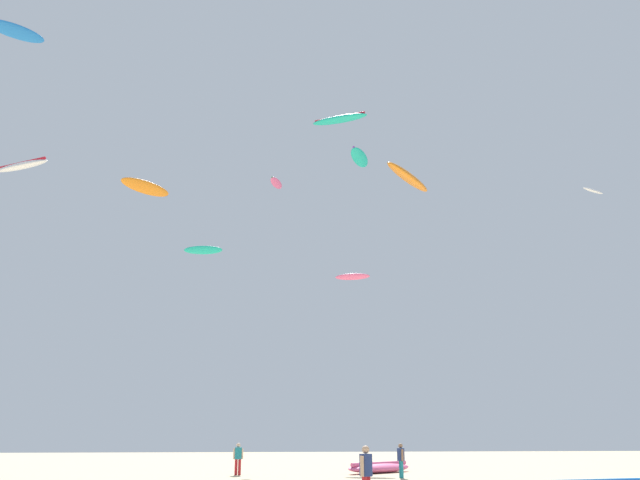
{
  "coord_description": "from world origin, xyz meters",
  "views": [
    {
      "loc": [
        -2.93,
        -15.29,
        2.23
      ],
      "look_at": [
        0.0,
        16.11,
        11.45
      ],
      "focal_mm": 36.72,
      "sensor_mm": 36.0,
      "label": 1
    }
  ],
  "objects_px": {
    "kite_aloft_8": "(352,277)",
    "person_midground": "(238,456)",
    "kite_aloft_9": "(203,250)",
    "person_left": "(401,458)",
    "kite_aloft_4": "(360,158)",
    "kite_aloft_3": "(340,119)",
    "kite_aloft_5": "(15,31)",
    "kite_aloft_7": "(22,166)",
    "kite_aloft_0": "(145,187)",
    "kite_aloft_6": "(408,177)",
    "person_foreground": "(366,471)",
    "kite_aloft_1": "(593,191)",
    "kite_aloft_2": "(276,183)",
    "kite_grounded_near": "(379,468)"
  },
  "relations": [
    {
      "from": "kite_aloft_2",
      "to": "kite_aloft_4",
      "type": "distance_m",
      "value": 10.8
    },
    {
      "from": "kite_aloft_5",
      "to": "kite_aloft_9",
      "type": "xyz_separation_m",
      "value": [
        12.02,
        1.35,
        -13.3
      ]
    },
    {
      "from": "kite_aloft_3",
      "to": "kite_aloft_7",
      "type": "distance_m",
      "value": 18.93
    },
    {
      "from": "person_midground",
      "to": "kite_aloft_4",
      "type": "height_order",
      "value": "kite_aloft_4"
    },
    {
      "from": "kite_aloft_6",
      "to": "kite_aloft_8",
      "type": "xyz_separation_m",
      "value": [
        -0.52,
        16.32,
        -1.34
      ]
    },
    {
      "from": "person_foreground",
      "to": "kite_aloft_5",
      "type": "height_order",
      "value": "kite_aloft_5"
    },
    {
      "from": "person_foreground",
      "to": "kite_aloft_1",
      "type": "xyz_separation_m",
      "value": [
        19.7,
        19.9,
        17.4
      ]
    },
    {
      "from": "kite_aloft_4",
      "to": "kite_aloft_7",
      "type": "xyz_separation_m",
      "value": [
        -19.28,
        -14.41,
        -7.46
      ]
    },
    {
      "from": "kite_aloft_4",
      "to": "kite_aloft_8",
      "type": "height_order",
      "value": "kite_aloft_4"
    },
    {
      "from": "kite_aloft_1",
      "to": "kite_grounded_near",
      "type": "bearing_deg",
      "value": -168.35
    },
    {
      "from": "kite_grounded_near",
      "to": "kite_aloft_3",
      "type": "bearing_deg",
      "value": -172.22
    },
    {
      "from": "person_left",
      "to": "kite_grounded_near",
      "type": "height_order",
      "value": "person_left"
    },
    {
      "from": "kite_aloft_6",
      "to": "kite_aloft_7",
      "type": "distance_m",
      "value": 19.26
    },
    {
      "from": "kite_aloft_5",
      "to": "kite_aloft_7",
      "type": "distance_m",
      "value": 12.63
    },
    {
      "from": "person_midground",
      "to": "kite_aloft_8",
      "type": "bearing_deg",
      "value": -43.19
    },
    {
      "from": "person_midground",
      "to": "kite_aloft_0",
      "type": "height_order",
      "value": "kite_aloft_0"
    },
    {
      "from": "person_left",
      "to": "kite_aloft_2",
      "type": "relative_size",
      "value": 0.61
    },
    {
      "from": "kite_aloft_9",
      "to": "kite_aloft_5",
      "type": "bearing_deg",
      "value": -173.59
    },
    {
      "from": "kite_aloft_0",
      "to": "kite_aloft_6",
      "type": "distance_m",
      "value": 22.54
    },
    {
      "from": "kite_aloft_4",
      "to": "kite_aloft_6",
      "type": "relative_size",
      "value": 0.89
    },
    {
      "from": "kite_aloft_3",
      "to": "kite_aloft_8",
      "type": "bearing_deg",
      "value": 77.48
    },
    {
      "from": "kite_aloft_3",
      "to": "kite_aloft_9",
      "type": "relative_size",
      "value": 1.56
    },
    {
      "from": "kite_aloft_8",
      "to": "person_midground",
      "type": "bearing_deg",
      "value": -127.94
    },
    {
      "from": "kite_grounded_near",
      "to": "kite_aloft_4",
      "type": "relative_size",
      "value": 1.23
    },
    {
      "from": "person_foreground",
      "to": "kite_aloft_0",
      "type": "distance_m",
      "value": 32.53
    },
    {
      "from": "kite_aloft_8",
      "to": "kite_aloft_9",
      "type": "bearing_deg",
      "value": -140.31
    },
    {
      "from": "kite_aloft_4",
      "to": "person_left",
      "type": "bearing_deg",
      "value": -90.74
    },
    {
      "from": "kite_grounded_near",
      "to": "kite_aloft_8",
      "type": "xyz_separation_m",
      "value": [
        -0.11,
        8.58,
        12.82
      ]
    },
    {
      "from": "kite_aloft_1",
      "to": "kite_aloft_7",
      "type": "xyz_separation_m",
      "value": [
        -35.09,
        -9.76,
        -3.56
      ]
    },
    {
      "from": "kite_aloft_0",
      "to": "kite_aloft_7",
      "type": "height_order",
      "value": "kite_aloft_0"
    },
    {
      "from": "kite_aloft_4",
      "to": "kite_aloft_5",
      "type": "height_order",
      "value": "kite_aloft_5"
    },
    {
      "from": "kite_aloft_4",
      "to": "kite_aloft_7",
      "type": "bearing_deg",
      "value": -143.23
    },
    {
      "from": "kite_aloft_1",
      "to": "kite_aloft_4",
      "type": "bearing_deg",
      "value": 163.62
    },
    {
      "from": "kite_aloft_5",
      "to": "kite_aloft_4",
      "type": "bearing_deg",
      "value": 22.02
    },
    {
      "from": "person_left",
      "to": "kite_aloft_0",
      "type": "bearing_deg",
      "value": -46.33
    },
    {
      "from": "kite_aloft_5",
      "to": "kite_aloft_6",
      "type": "bearing_deg",
      "value": -16.08
    },
    {
      "from": "kite_aloft_8",
      "to": "kite_aloft_3",
      "type": "bearing_deg",
      "value": -102.52
    },
    {
      "from": "person_foreground",
      "to": "kite_aloft_8",
      "type": "distance_m",
      "value": 28.06
    },
    {
      "from": "kite_aloft_9",
      "to": "kite_aloft_1",
      "type": "bearing_deg",
      "value": 6.9
    },
    {
      "from": "kite_aloft_1",
      "to": "kite_aloft_7",
      "type": "distance_m",
      "value": 36.59
    },
    {
      "from": "person_foreground",
      "to": "kite_aloft_6",
      "type": "distance_m",
      "value": 16.48
    },
    {
      "from": "person_left",
      "to": "kite_aloft_4",
      "type": "distance_m",
      "value": 24.63
    },
    {
      "from": "person_foreground",
      "to": "kite_aloft_6",
      "type": "height_order",
      "value": "kite_aloft_6"
    },
    {
      "from": "kite_grounded_near",
      "to": "kite_aloft_9",
      "type": "bearing_deg",
      "value": 179.18
    },
    {
      "from": "kite_aloft_4",
      "to": "kite_aloft_7",
      "type": "relative_size",
      "value": 1.11
    },
    {
      "from": "kite_aloft_3",
      "to": "kite_aloft_4",
      "type": "xyz_separation_m",
      "value": [
        2.56,
        8.29,
        1.05
      ]
    },
    {
      "from": "person_left",
      "to": "kite_aloft_7",
      "type": "bearing_deg",
      "value": -2.61
    },
    {
      "from": "kite_aloft_7",
      "to": "kite_aloft_5",
      "type": "bearing_deg",
      "value": 123.83
    },
    {
      "from": "person_midground",
      "to": "kite_aloft_4",
      "type": "bearing_deg",
      "value": -46.99
    },
    {
      "from": "person_left",
      "to": "kite_aloft_2",
      "type": "distance_m",
      "value": 31.38
    }
  ]
}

